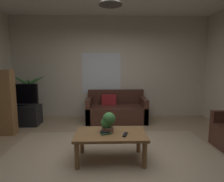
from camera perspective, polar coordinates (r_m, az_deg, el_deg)
The scene contains 13 objects.
floor at distance 3.07m, azimuth 0.16°, elevation -20.78°, with size 5.59×4.97×0.02m, color #9E8466.
rug at distance 2.89m, azimuth 0.29°, elevation -22.42°, with size 3.63×2.73×0.01m, color tan.
wall_back at distance 5.22m, azimuth -0.67°, elevation 7.46°, with size 5.71×0.06×2.88m, color beige.
window_pane at distance 5.19m, azimuth -3.39°, elevation 5.67°, with size 1.10×0.01×1.16m, color white.
couch_under_window at distance 4.87m, azimuth 1.34°, elevation -6.34°, with size 1.58×0.80×0.82m.
coffee_table at distance 2.86m, azimuth -0.45°, elevation -14.60°, with size 1.09×0.61×0.44m.
book_on_table_0 at distance 2.81m, azimuth -2.04°, elevation -13.25°, with size 0.16×0.11×0.02m, color #387247.
book_on_table_1 at distance 2.80m, azimuth -2.24°, elevation -12.84°, with size 0.14×0.09×0.02m, color black.
remote_on_table_0 at distance 2.76m, azimuth 4.25°, elevation -13.68°, with size 0.05×0.16×0.02m, color black.
potted_plant_on_table at distance 2.84m, azimuth -1.33°, elevation -9.84°, with size 0.24×0.21×0.31m.
tv_stand at distance 5.08m, azimuth -26.89°, elevation -6.91°, with size 0.90×0.44×0.50m, color black.
tv at distance 4.96m, azimuth -27.37°, elevation -0.99°, with size 0.89×0.16×0.55m.
potted_palm_corner at distance 5.49m, azimuth -24.92°, elevation -2.19°, with size 0.92×0.77×1.30m.
Camera 1 is at (-0.08, -2.70, 1.45)m, focal length 28.63 mm.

